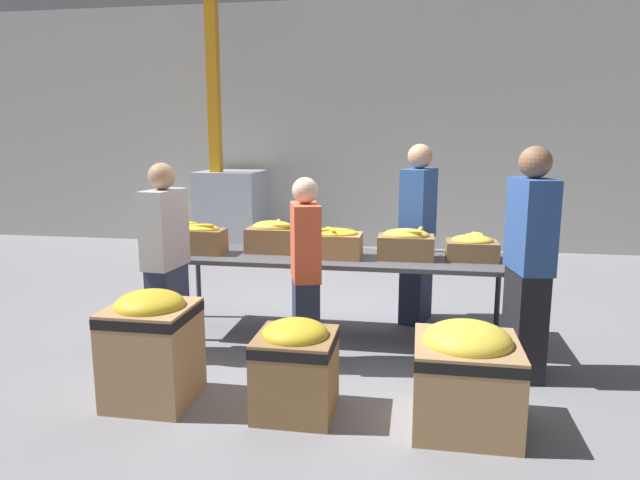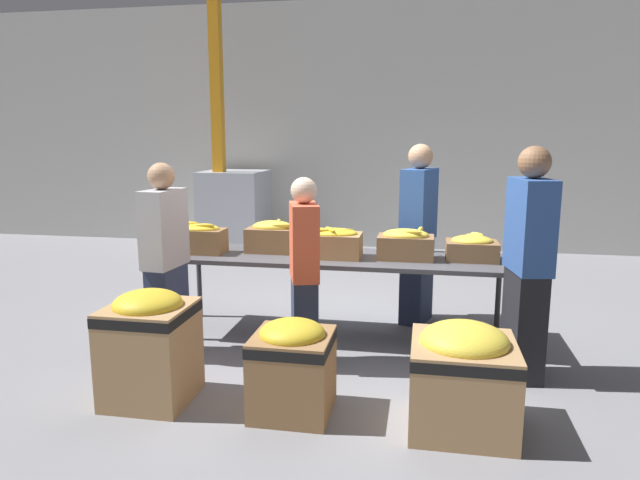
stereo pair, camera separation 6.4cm
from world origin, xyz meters
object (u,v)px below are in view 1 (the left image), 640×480
Objects in this scene: volunteer_1 at (305,274)px; donation_bin_0 at (152,343)px; banana_box_4 at (472,247)px; volunteer_3 at (528,265)px; banana_box_2 at (334,242)px; donation_bin_1 at (296,364)px; sorting_table at (337,261)px; banana_box_3 at (406,243)px; volunteer_2 at (166,262)px; volunteer_0 at (418,235)px; support_pillar at (215,126)px; banana_box_0 at (200,238)px; donation_bin_2 at (466,373)px; pallet_stack_0 at (232,212)px; banana_box_1 at (273,236)px.

donation_bin_0 is (-0.94, -0.81, -0.34)m from volunteer_1.
volunteer_3 is (0.36, -0.68, 0.01)m from banana_box_4.
volunteer_3 is (1.58, -0.58, -0.02)m from banana_box_2.
donation_bin_1 is (-1.62, -0.89, -0.54)m from volunteer_3.
sorting_table is 3.84× the size of donation_bin_0.
volunteer_2 is (-1.97, -0.70, -0.09)m from banana_box_3.
volunteer_0 is at bearing 69.61° from donation_bin_1.
donation_bin_0 is at bearing -145.52° from banana_box_4.
support_pillar is at bearing 124.02° from banana_box_2.
banana_box_0 is 0.71× the size of donation_bin_1.
sorting_table is 6.36× the size of banana_box_2.
banana_box_3 reaches higher than donation_bin_1.
sorting_table is 1.52m from volunteer_2.
donation_bin_0 is 1.15× the size of donation_bin_2.
volunteer_2 is at bearing -152.28° from sorting_table.
donation_bin_1 is at bearing -2.93° from volunteer_0.
volunteer_3 reaches higher than banana_box_4.
volunteer_0 is 4.41m from support_pillar.
sorting_table is 0.95m from volunteer_0.
support_pillar is at bearing -115.33° from volunteer_0.
banana_box_0 is at bearing -0.26° from volunteer_2.
volunteer_0 reaches higher than banana_box_3.
banana_box_3 is 4.74m from pallet_stack_0.
banana_box_2 is 1.89m from donation_bin_0.
sorting_table is 1.73× the size of volunteer_3.
volunteer_0 is at bearing 98.86° from donation_bin_2.
banana_box_4 is 0.68× the size of donation_bin_1.
volunteer_2 reaches higher than banana_box_4.
volunteer_1 is (-0.78, -0.70, -0.15)m from banana_box_3.
volunteer_0 reaches higher than banana_box_4.
donation_bin_0 is at bearing -125.60° from sorting_table.
banana_box_1 is 0.37× the size of pallet_stack_0.
banana_box_1 is 1.81m from donation_bin_1.
banana_box_4 reaches higher than sorting_table.
donation_bin_1 is at bearing 109.21° from volunteer_3.
sorting_table is 4.37m from pallet_stack_0.
support_pillar reaches higher than donation_bin_1.
volunteer_1 reaches higher than banana_box_3.
sorting_table is at bearing -56.90° from volunteer_2.
banana_box_0 is 0.28× the size of volunteer_2.
donation_bin_0 is at bearing 180.00° from donation_bin_2.
sorting_table is 0.78× the size of support_pillar.
banana_box_2 is 0.98m from volunteer_0.
banana_box_1 is 0.63m from banana_box_2.
volunteer_3 reaches higher than volunteer_0.
donation_bin_1 is at bearing -49.52° from banana_box_0.
donation_bin_2 is at bearing 140.81° from volunteer_3.
volunteer_0 reaches higher than volunteer_1.
sorting_table is 0.66m from banana_box_1.
sorting_table is at bearing 4.17° from banana_box_0.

